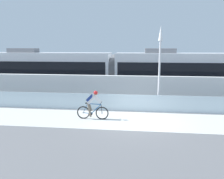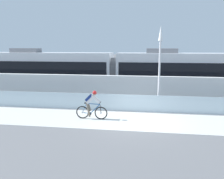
% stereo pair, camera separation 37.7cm
% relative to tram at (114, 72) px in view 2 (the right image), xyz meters
% --- Properties ---
extents(ground_plane, '(200.00, 200.00, 0.00)m').
position_rel_tram_xyz_m(ground_plane, '(1.88, -6.85, -1.89)').
color(ground_plane, slate).
extents(bike_path_deck, '(32.00, 3.20, 0.01)m').
position_rel_tram_xyz_m(bike_path_deck, '(1.88, -6.85, -1.89)').
color(bike_path_deck, silver).
rests_on(bike_path_deck, ground).
extents(glass_parapet, '(32.00, 0.05, 1.05)m').
position_rel_tram_xyz_m(glass_parapet, '(1.88, -5.00, -1.37)').
color(glass_parapet, silver).
rests_on(glass_parapet, ground).
extents(concrete_barrier_wall, '(32.00, 0.36, 1.99)m').
position_rel_tram_xyz_m(concrete_barrier_wall, '(1.88, -3.20, -0.90)').
color(concrete_barrier_wall, silver).
rests_on(concrete_barrier_wall, ground).
extents(tram_rail_near, '(32.00, 0.08, 0.01)m').
position_rel_tram_xyz_m(tram_rail_near, '(1.88, -0.72, -1.89)').
color(tram_rail_near, '#595654').
rests_on(tram_rail_near, ground).
extents(tram_rail_far, '(32.00, 0.08, 0.01)m').
position_rel_tram_xyz_m(tram_rail_far, '(1.88, 0.72, -1.89)').
color(tram_rail_far, '#595654').
rests_on(tram_rail_far, ground).
extents(tram, '(22.56, 2.54, 3.81)m').
position_rel_tram_xyz_m(tram, '(0.00, 0.00, 0.00)').
color(tram, silver).
rests_on(tram, ground).
extents(cyclist_on_bike, '(1.77, 0.58, 1.61)m').
position_rel_tram_xyz_m(cyclist_on_bike, '(-0.36, -6.85, -1.09)').
color(cyclist_on_bike, black).
rests_on(cyclist_on_bike, ground).
extents(lamp_post_antenna, '(0.28, 0.28, 5.20)m').
position_rel_tram_xyz_m(lamp_post_antenna, '(3.37, -4.70, 1.40)').
color(lamp_post_antenna, gray).
rests_on(lamp_post_antenna, ground).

